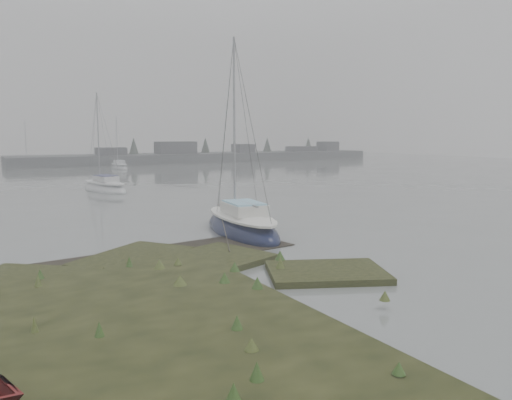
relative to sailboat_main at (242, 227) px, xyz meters
The scene contains 6 objects.
ground 23.42m from the sailboat_main, 93.67° to the left, with size 160.00×160.00×0.00m, color slate.
far_shoreline 60.80m from the sailboat_main, 65.36° to the left, with size 60.00×8.00×4.15m.
sailboat_main is the anchor object (origin of this frame).
sailboat_white 19.79m from the sailboat_main, 92.95° to the left, with size 3.12×6.01×8.09m.
sailboat_far_b 45.46m from the sailboat_main, 81.11° to the left, with size 1.81×5.17×7.24m.
sailboat_far_c 52.74m from the sailboat_main, 92.49° to the left, with size 4.93×2.97×6.61m.
Camera 1 is at (-8.93, -12.16, 4.26)m, focal length 35.00 mm.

